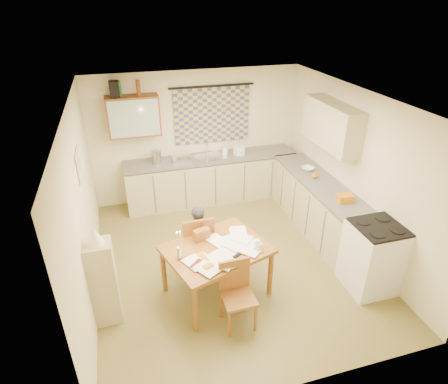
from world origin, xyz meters
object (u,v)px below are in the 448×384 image
object	(u,v)px
counter_back	(212,179)
chair_far	(197,252)
stove	(373,257)
dining_table	(217,270)
counter_right	(324,212)
person	(198,239)
shelf_stand	(104,283)

from	to	relation	value
counter_back	chair_far	distance (m)	2.17
counter_back	chair_far	world-z (taller)	chair_far
stove	dining_table	distance (m)	2.15
counter_back	counter_right	xyz separation A→B (m)	(1.50, -1.74, -0.00)
person	counter_right	bearing A→B (deg)	162.19
counter_back	shelf_stand	size ratio (longest dim) A/B	2.82
counter_back	dining_table	xyz separation A→B (m)	(-0.60, -2.59, -0.07)
chair_far	person	distance (m)	0.24
dining_table	shelf_stand	bearing A→B (deg)	165.22
stove	chair_far	bearing A→B (deg)	155.38
counter_right	shelf_stand	bearing A→B (deg)	-165.21
counter_back	counter_right	size ratio (longest dim) A/B	1.12
counter_right	shelf_stand	world-z (taller)	shelf_stand
chair_far	person	bearing A→B (deg)	155.74
chair_far	person	size ratio (longest dim) A/B	0.90
counter_right	person	bearing A→B (deg)	-172.29
stove	chair_far	xyz separation A→B (m)	(-2.25, 1.03, -0.20)
dining_table	chair_far	distance (m)	0.59
counter_back	chair_far	bearing A→B (deg)	-110.18
dining_table	shelf_stand	size ratio (longest dim) A/B	1.31
shelf_stand	dining_table	bearing A→B (deg)	3.10
person	shelf_stand	world-z (taller)	shelf_stand
counter_back	shelf_stand	bearing A→B (deg)	-127.37
stove	shelf_stand	size ratio (longest dim) A/B	0.86
counter_back	person	xyz separation A→B (m)	(-0.73, -2.04, 0.09)
stove	person	xyz separation A→B (m)	(-2.23, 1.02, 0.04)
counter_back	person	world-z (taller)	person
shelf_stand	chair_far	bearing A→B (deg)	26.30
dining_table	shelf_stand	distance (m)	1.46
dining_table	shelf_stand	world-z (taller)	shelf_stand
dining_table	person	world-z (taller)	person
dining_table	counter_right	bearing A→B (deg)	4.37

